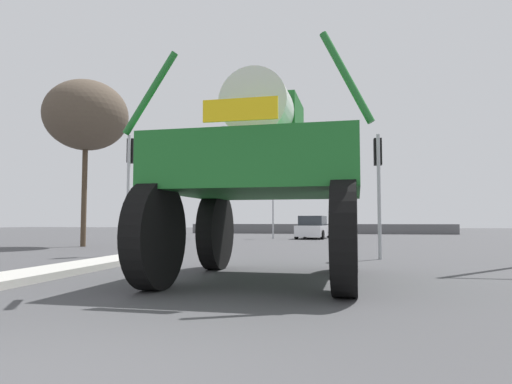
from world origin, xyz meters
The scene contains 10 objects.
ground_plane centered at (0.00, 18.00, 0.00)m, with size 120.00×120.00×0.00m, color #424244.
median_island centered at (-4.11, 5.38, 0.07)m, with size 1.13×10.24×0.15m, color #B2AFA8.
oversize_sprayer centered at (0.60, 5.96, 2.09)m, with size 4.22×5.35×4.16m.
sedan_ahead centered at (0.19, 27.65, 0.71)m, with size 2.28×4.28×1.52m.
traffic_signal_near_left centered at (-5.09, 11.56, 3.01)m, with size 0.24×0.54×4.13m.
traffic_signal_near_right centered at (3.22, 11.56, 2.82)m, with size 0.24×0.54×3.86m.
traffic_signal_far_left centered at (-2.41, 26.99, 2.91)m, with size 0.24×0.55×3.98m.
streetlight_far_left centered at (-6.13, 28.44, 4.48)m, with size 1.92×0.24×8.05m.
bare_tree_left centered at (-9.62, 16.07, 6.09)m, with size 3.85×3.85×7.75m.
roadside_barrier centered at (0.00, 39.34, 0.45)m, with size 24.40×0.24×0.90m, color #59595B.
Camera 1 is at (2.09, -2.93, 1.16)m, focal length 31.71 mm.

